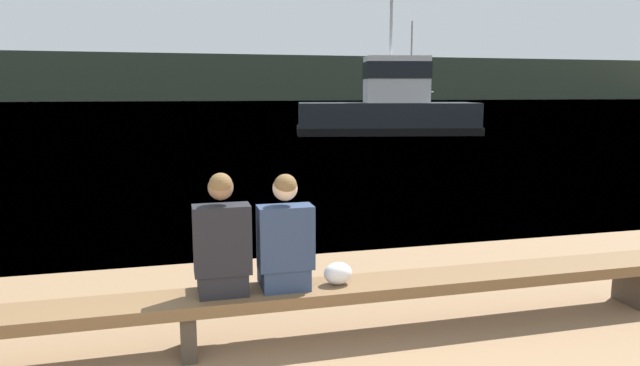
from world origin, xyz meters
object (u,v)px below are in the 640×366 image
object	(u,v)px
person_right	(285,242)
bench_main	(187,307)
moored_sailboat	(415,113)
tugboat_red	(389,110)
person_left	(222,244)
shopping_bag	(338,273)

from	to	relation	value
person_right	bench_main	bearing A→B (deg)	-179.42
moored_sailboat	person_right	bearing A→B (deg)	163.50
tugboat_red	person_left	bearing A→B (deg)	166.81
person_left	shopping_bag	distance (m)	0.99
person_left	person_right	world-z (taller)	person_left
person_right	tugboat_red	world-z (taller)	tugboat_red
bench_main	moored_sailboat	distance (m)	35.93
tugboat_red	shopping_bag	bearing A→B (deg)	168.94
bench_main	tugboat_red	distance (m)	23.40
person_left	shopping_bag	world-z (taller)	person_left
shopping_bag	moored_sailboat	distance (m)	35.40
bench_main	moored_sailboat	bearing A→B (deg)	63.19
shopping_bag	moored_sailboat	bearing A→B (deg)	64.95
bench_main	person_left	bearing A→B (deg)	1.47
bench_main	shopping_bag	xyz separation A→B (m)	(1.22, 0.00, 0.17)
person_left	shopping_bag	bearing A→B (deg)	-0.29
person_right	tugboat_red	distance (m)	23.06
bench_main	moored_sailboat	world-z (taller)	moored_sailboat
person_left	person_right	distance (m)	0.50
bench_main	person_right	distance (m)	0.91
bench_main	shopping_bag	world-z (taller)	shopping_bag
shopping_bag	tugboat_red	world-z (taller)	tugboat_red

